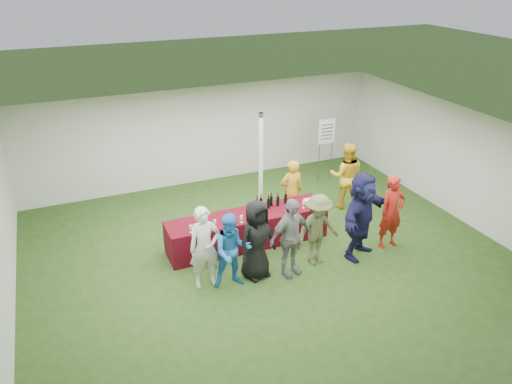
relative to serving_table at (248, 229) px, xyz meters
name	(u,v)px	position (x,y,z in m)	size (l,w,h in m)	color
ground	(261,248)	(0.21, -0.28, -0.38)	(60.00, 60.00, 0.00)	#284719
tent	(261,169)	(0.71, 0.92, 0.98)	(10.00, 10.00, 10.00)	white
serving_table	(248,229)	(0.00, 0.00, 0.00)	(3.60, 0.80, 0.75)	#550B1C
wine_bottles	(270,202)	(0.61, 0.15, 0.50)	(0.78, 0.16, 0.32)	black
wine_glasses	(233,219)	(-0.43, -0.26, 0.49)	(2.69, 0.16, 0.16)	silver
water_bottle	(252,207)	(0.15, 0.08, 0.48)	(0.07, 0.07, 0.23)	silver
bar_towel	(310,200)	(1.56, 0.05, 0.39)	(0.25, 0.18, 0.03)	white
dump_bucket	(317,202)	(1.59, -0.22, 0.46)	(0.27, 0.27, 0.18)	slate
wine_list_sign	(327,136)	(3.35, 2.42, 0.94)	(0.50, 0.03, 1.80)	slate
staff_pourer	(291,191)	(1.39, 0.63, 0.41)	(0.57, 0.37, 1.56)	gold
staff_back	(346,176)	(2.97, 0.74, 0.49)	(0.84, 0.65, 1.72)	gold
customer_0	(205,248)	(-1.32, -1.08, 0.46)	(0.61, 0.40, 1.68)	beige
customer_1	(232,251)	(-0.84, -1.30, 0.40)	(0.75, 0.58, 1.54)	blue
customer_2	(257,240)	(-0.30, -1.20, 0.46)	(0.81, 0.53, 1.66)	black
customer_3	(290,238)	(0.35, -1.38, 0.46)	(0.98, 0.41, 1.67)	gray
customer_4	(318,230)	(1.04, -1.25, 0.41)	(1.01, 0.58, 1.56)	#535933
customer_5	(361,215)	(2.02, -1.34, 0.58)	(1.78, 0.57, 1.92)	#16173C
customer_6	(392,212)	(2.85, -1.27, 0.46)	(0.61, 0.40, 1.67)	#A61C13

